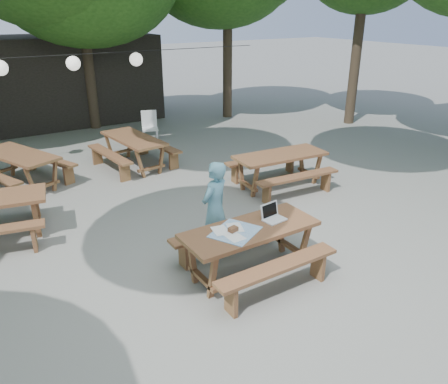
% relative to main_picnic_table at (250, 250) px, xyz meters
% --- Properties ---
extents(ground, '(80.00, 80.00, 0.00)m').
position_rel_main_picnic_table_xyz_m(ground, '(-0.33, 0.64, -0.39)').
color(ground, slate).
rests_on(ground, ground).
extents(pavilion, '(6.00, 3.00, 2.80)m').
position_rel_main_picnic_table_xyz_m(pavilion, '(0.17, 11.14, 1.01)').
color(pavilion, black).
rests_on(pavilion, ground).
extents(main_picnic_table, '(2.00, 1.58, 0.75)m').
position_rel_main_picnic_table_xyz_m(main_picnic_table, '(0.00, 0.00, 0.00)').
color(main_picnic_table, '#552D1E').
rests_on(main_picnic_table, ground).
extents(picnic_table_ne, '(2.06, 1.72, 0.75)m').
position_rel_main_picnic_table_xyz_m(picnic_table_ne, '(2.51, 2.41, 0.00)').
color(picnic_table_ne, '#552D1E').
rests_on(picnic_table_ne, ground).
extents(picnic_table_far_w, '(2.19, 2.36, 0.75)m').
position_rel_main_picnic_table_xyz_m(picnic_table_far_w, '(-2.22, 5.47, 0.00)').
color(picnic_table_far_w, '#552D1E').
rests_on(picnic_table_far_w, ground).
extents(picnic_table_far_e, '(1.77, 2.07, 0.75)m').
position_rel_main_picnic_table_xyz_m(picnic_table_far_e, '(0.34, 5.34, 0.00)').
color(picnic_table_far_e, '#552D1E').
rests_on(picnic_table_far_e, ground).
extents(woman, '(0.66, 0.56, 1.53)m').
position_rel_main_picnic_table_xyz_m(woman, '(-0.11, 0.79, 0.38)').
color(woman, '#67A6BB').
rests_on(woman, ground).
extents(plastic_chair, '(0.56, 0.56, 0.90)m').
position_rel_main_picnic_table_xyz_m(plastic_chair, '(1.52, 7.10, -0.13)').
color(plastic_chair, silver).
rests_on(plastic_chair, ground).
extents(laptop, '(0.36, 0.30, 0.24)m').
position_rel_main_picnic_table_xyz_m(laptop, '(0.43, 0.05, 0.42)').
color(laptop, white).
rests_on(laptop, main_picnic_table).
extents(tabletop_clutter, '(0.83, 0.79, 0.08)m').
position_rel_main_picnic_table_xyz_m(tabletop_clutter, '(-0.27, 0.01, 0.37)').
color(tabletop_clutter, '#377FBB').
rests_on(tabletop_clutter, main_picnic_table).
extents(paper_lanterns, '(9.00, 0.34, 0.38)m').
position_rel_main_picnic_table_xyz_m(paper_lanterns, '(-0.51, 6.64, 2.02)').
color(paper_lanterns, black).
rests_on(paper_lanterns, ground).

